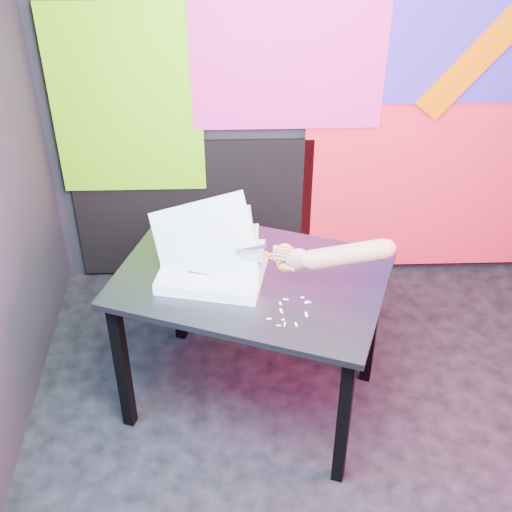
{
  "coord_description": "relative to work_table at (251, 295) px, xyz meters",
  "views": [
    {
      "loc": [
        -0.51,
        -1.85,
        2.6
      ],
      "look_at": [
        -0.44,
        0.47,
        0.87
      ],
      "focal_mm": 50.0,
      "sensor_mm": 36.0,
      "label": 1
    }
  ],
  "objects": [
    {
      "name": "paper_clippings",
      "position": [
        0.15,
        -0.23,
        0.1
      ],
      "size": [
        0.18,
        0.18,
        0.0
      ],
      "color": "beige",
      "rests_on": "work_table"
    },
    {
      "name": "room",
      "position": [
        0.46,
        -0.49,
        0.7
      ],
      "size": [
        3.01,
        3.01,
        2.71
      ],
      "color": "#23242A",
      "rests_on": "ground"
    },
    {
      "name": "printout_stack",
      "position": [
        -0.16,
        -0.0,
        0.14
      ],
      "size": [
        0.5,
        0.39,
        0.39
      ],
      "rotation": [
        0.0,
        0.0,
        -0.21
      ],
      "color": "white",
      "rests_on": "work_table"
    },
    {
      "name": "work_table",
      "position": [
        0.0,
        0.0,
        0.0
      ],
      "size": [
        1.29,
        1.06,
        0.75
      ],
      "rotation": [
        0.0,
        0.0,
        -0.35
      ],
      "color": "black",
      "rests_on": "ground"
    },
    {
      "name": "hand_forearm",
      "position": [
        0.34,
        -0.13,
        0.3
      ],
      "size": [
        0.45,
        0.16,
        0.2
      ],
      "rotation": [
        0.0,
        0.0,
        -0.25
      ],
      "color": "#A16156",
      "rests_on": "work_table"
    },
    {
      "name": "scissors",
      "position": [
        0.12,
        -0.08,
        0.25
      ],
      "size": [
        0.23,
        0.07,
        0.14
      ],
      "rotation": [
        0.0,
        0.0,
        -0.25
      ],
      "color": "silver",
      "rests_on": "printout_stack"
    },
    {
      "name": "backdrop",
      "position": [
        0.52,
        0.98,
        0.31
      ],
      "size": [
        2.88,
        0.05,
        2.08
      ],
      "color": "red",
      "rests_on": "ground"
    }
  ]
}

